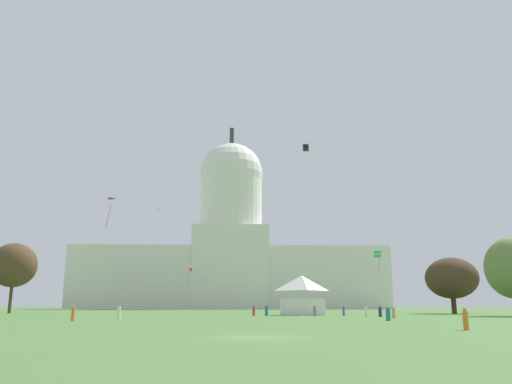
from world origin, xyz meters
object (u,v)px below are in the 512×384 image
(tree_east_far, at_px, (512,268))
(person_orange_lawn_far_left, at_px, (73,314))
(kite_violet_low, at_px, (108,202))
(kite_blue_low, at_px, (206,275))
(person_purple_mid_left, at_px, (344,311))
(person_teal_deep_crowd, at_px, (388,314))
(tree_west_far, at_px, (14,265))
(person_grey_edge_east, at_px, (315,311))
(person_red_lawn_far_right, at_px, (254,311))
(person_white_mid_center, at_px, (366,311))
(event_tent, at_px, (302,295))
(person_orange_back_right, at_px, (466,319))
(kite_red_low, at_px, (191,269))
(person_white_back_center, at_px, (119,313))
(person_tan_back_left, at_px, (394,313))
(person_teal_front_left, at_px, (267,311))
(kite_green_low, at_px, (378,254))
(person_navy_front_center, at_px, (380,312))
(capitol_building, at_px, (231,253))
(kite_lime_low, at_px, (158,278))
(tree_east_near, at_px, (452,278))
(kite_white_mid, at_px, (159,210))
(kite_black_mid, at_px, (306,148))

(tree_east_far, relative_size, person_orange_lawn_far_left, 7.49)
(kite_violet_low, bearing_deg, kite_blue_low, 125.22)
(person_purple_mid_left, relative_size, person_teal_deep_crowd, 1.04)
(tree_west_far, distance_m, person_grey_edge_east, 62.91)
(person_grey_edge_east, distance_m, person_teal_deep_crowd, 23.72)
(person_red_lawn_far_right, bearing_deg, person_white_mid_center, 167.63)
(event_tent, xyz_separation_m, person_orange_back_right, (4.60, -49.72, -2.49))
(kite_red_low, bearing_deg, person_white_back_center, 103.74)
(person_tan_back_left, xyz_separation_m, person_purple_mid_left, (-3.29, 14.56, 0.06))
(person_teal_front_left, height_order, kite_violet_low, kite_violet_low)
(person_tan_back_left, relative_size, kite_green_low, 0.37)
(tree_east_far, height_order, person_navy_front_center, tree_east_far)
(person_teal_deep_crowd, bearing_deg, capitol_building, -51.51)
(person_teal_front_left, bearing_deg, tree_west_far, -20.90)
(kite_lime_low, bearing_deg, event_tent, 45.40)
(person_grey_edge_east, distance_m, person_teal_front_left, 7.59)
(person_orange_lawn_far_left, bearing_deg, person_red_lawn_far_right, -4.55)
(person_tan_back_left, relative_size, person_red_lawn_far_right, 0.93)
(kite_lime_low, bearing_deg, tree_east_far, 59.69)
(kite_green_low, relative_size, kite_blue_low, 1.03)
(tree_west_far, height_order, person_teal_deep_crowd, tree_west_far)
(person_white_mid_center, xyz_separation_m, kite_red_low, (-30.58, 62.62, 9.96))
(person_white_mid_center, relative_size, person_teal_deep_crowd, 1.11)
(tree_east_near, relative_size, kite_lime_low, 9.42)
(kite_white_mid, height_order, kite_red_low, kite_white_mid)
(kite_black_mid, bearing_deg, tree_east_far, -89.43)
(person_teal_front_left, relative_size, person_navy_front_center, 1.12)
(capitol_building, xyz_separation_m, tree_west_far, (-41.54, -102.05, -12.58))
(person_tan_back_left, xyz_separation_m, person_orange_lawn_far_left, (-35.74, -11.16, 0.03))
(kite_lime_low, bearing_deg, person_tan_back_left, 44.65)
(person_tan_back_left, xyz_separation_m, kite_violet_low, (-38.19, 9.36, 15.58))
(person_grey_edge_east, bearing_deg, kite_blue_low, -14.57)
(person_grey_edge_east, bearing_deg, kite_green_low, -63.22)
(event_tent, bearing_deg, person_teal_deep_crowd, -84.68)
(tree_east_far, height_order, person_orange_lawn_far_left, tree_east_far)
(person_purple_mid_left, height_order, kite_black_mid, kite_black_mid)
(tree_east_far, relative_size, person_grey_edge_east, 7.07)
(person_navy_front_center, bearing_deg, kite_white_mid, -1.76)
(person_navy_front_center, bearing_deg, kite_green_low, -45.17)
(person_red_lawn_far_right, relative_size, kite_black_mid, 1.41)
(tree_east_near, xyz_separation_m, kite_green_low, (-13.00, 2.32, 4.63))
(person_purple_mid_left, bearing_deg, person_grey_edge_east, 126.99)
(kite_blue_low, bearing_deg, person_orange_lawn_far_left, -143.97)
(capitol_building, height_order, kite_violet_low, capitol_building)
(kite_green_low, bearing_deg, kite_red_low, 173.64)
(capitol_building, distance_m, tree_east_near, 120.17)
(person_red_lawn_far_right, relative_size, person_grey_edge_east, 0.99)
(person_orange_lawn_far_left, xyz_separation_m, kite_green_low, (43.12, 44.38, 10.37))
(event_tent, bearing_deg, person_white_mid_center, -51.59)
(capitol_building, relative_size, tree_east_near, 9.16)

